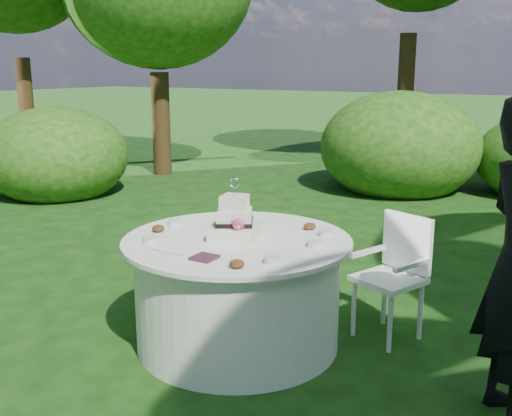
# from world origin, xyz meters

# --- Properties ---
(ground) EXTENTS (80.00, 80.00, 0.00)m
(ground) POSITION_xyz_m (0.00, 0.00, 0.00)
(ground) COLOR black
(ground) RESTS_ON ground
(napkins) EXTENTS (0.14, 0.14, 0.02)m
(napkins) POSITION_xyz_m (0.07, -0.48, 0.78)
(napkins) COLOR #481E35
(napkins) RESTS_ON table
(feather_plume) EXTENTS (0.48, 0.07, 0.01)m
(feather_plume) POSITION_xyz_m (-0.18, -0.47, 0.78)
(feather_plume) COLOR white
(feather_plume) RESTS_ON table
(table) EXTENTS (1.56, 1.56, 0.77)m
(table) POSITION_xyz_m (0.00, 0.00, 0.39)
(table) COLOR white
(table) RESTS_ON ground
(cake) EXTENTS (0.38, 0.38, 0.42)m
(cake) POSITION_xyz_m (-0.01, -0.01, 0.88)
(cake) COLOR silver
(cake) RESTS_ON table
(chair) EXTENTS (0.53, 0.53, 0.88)m
(chair) POSITION_xyz_m (0.89, 0.70, 0.52)
(chair) COLOR white
(chair) RESTS_ON ground
(votives) EXTENTS (1.21, 0.91, 0.04)m
(votives) POSITION_xyz_m (0.03, 0.04, 0.79)
(votives) COLOR silver
(votives) RESTS_ON table
(petal_cups) EXTENTS (0.99, 1.06, 0.05)m
(petal_cups) POSITION_xyz_m (0.03, -0.07, 0.79)
(petal_cups) COLOR #562D16
(petal_cups) RESTS_ON table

